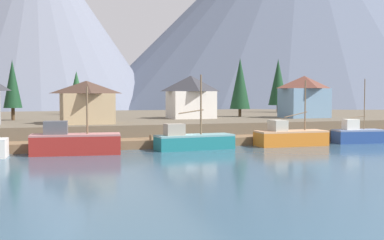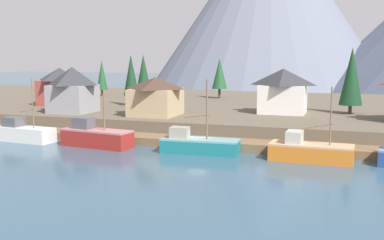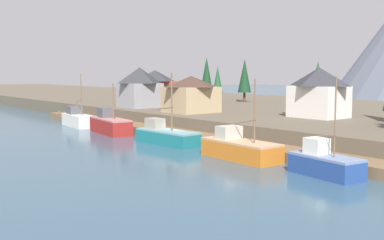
{
  "view_description": "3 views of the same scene",
  "coord_description": "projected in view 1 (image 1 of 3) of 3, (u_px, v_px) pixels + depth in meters",
  "views": [
    {
      "loc": [
        -17.53,
        -53.65,
        6.21
      ],
      "look_at": [
        1.55,
        1.87,
        3.14
      ],
      "focal_mm": 45.38,
      "sensor_mm": 36.0,
      "label": 1
    },
    {
      "loc": [
        16.72,
        -52.55,
        11.21
      ],
      "look_at": [
        -1.36,
        1.02,
        3.4
      ],
      "focal_mm": 44.08,
      "sensor_mm": 36.0,
      "label": 2
    },
    {
      "loc": [
        45.75,
        -34.33,
        8.53
      ],
      "look_at": [
        -0.21,
        2.53,
        2.58
      ],
      "focal_mm": 44.01,
      "sensor_mm": 36.0,
      "label": 3
    }
  ],
  "objects": [
    {
      "name": "conifer_back_left",
      "position": [
        12.0,
        84.0,
        70.06
      ],
      "size": [
        2.61,
        2.61,
        8.77
      ],
      "color": "#4C3823",
      "rests_on": "shoreline_bank"
    },
    {
      "name": "fishing_boat_teal",
      "position": [
        193.0,
        141.0,
        55.0
      ],
      "size": [
        9.08,
        3.38,
        8.49
      ],
      "rotation": [
        0.0,
        0.0,
        0.06
      ],
      "color": "#196B70",
      "rests_on": "ground_plane"
    },
    {
      "name": "conifer_mid_left",
      "position": [
        76.0,
        88.0,
        90.75
      ],
      "size": [
        3.02,
        3.02,
        8.12
      ],
      "color": "#4C3823",
      "rests_on": "shoreline_bank"
    },
    {
      "name": "fishing_boat_blue",
      "position": [
        357.0,
        135.0,
        62.3
      ],
      "size": [
        6.52,
        3.38,
        8.24
      ],
      "rotation": [
        0.0,
        0.0,
        -0.13
      ],
      "color": "navy",
      "rests_on": "ground_plane"
    },
    {
      "name": "house_tan",
      "position": [
        87.0,
        102.0,
        62.81
      ],
      "size": [
        6.67,
        7.22,
        5.52
      ],
      "color": "tan",
      "rests_on": "shoreline_bank"
    },
    {
      "name": "house_white",
      "position": [
        191.0,
        96.0,
        76.2
      ],
      "size": [
        7.07,
        5.68,
        6.71
      ],
      "color": "silver",
      "rests_on": "shoreline_bank"
    },
    {
      "name": "house_blue",
      "position": [
        304.0,
        96.0,
        78.27
      ],
      "size": [
        7.3,
        5.39,
        6.74
      ],
      "color": "#6689A8",
      "rests_on": "shoreline_bank"
    },
    {
      "name": "mountain_west_peak",
      "position": [
        36.0,
        21.0,
        169.77
      ],
      "size": [
        87.38,
        87.38,
        64.33
      ],
      "primitive_type": "cone",
      "color": "slate",
      "rests_on": "ground_plane"
    },
    {
      "name": "fishing_boat_orange",
      "position": [
        290.0,
        137.0,
        59.0
      ],
      "size": [
        8.79,
        3.51,
        7.97
      ],
      "rotation": [
        0.0,
        0.0,
        -0.04
      ],
      "color": "#CC6B1E",
      "rests_on": "ground_plane"
    },
    {
      "name": "ground_plane",
      "position": [
        145.0,
        138.0,
        75.6
      ],
      "size": [
        400.0,
        400.0,
        1.0
      ],
      "primitive_type": "cube",
      "color": "#335166"
    },
    {
      "name": "conifer_back_right",
      "position": [
        240.0,
        84.0,
        81.69
      ],
      "size": [
        3.4,
        3.4,
        9.89
      ],
      "color": "#4C3823",
      "rests_on": "shoreline_bank"
    },
    {
      "name": "shoreline_bank",
      "position": [
        129.0,
        122.0,
        86.84
      ],
      "size": [
        400.0,
        56.0,
        2.5
      ],
      "primitive_type": "cube",
      "color": "brown",
      "rests_on": "ground_plane"
    },
    {
      "name": "dock",
      "position": [
        180.0,
        142.0,
        58.53
      ],
      "size": [
        80.0,
        4.0,
        1.6
      ],
      "color": "brown",
      "rests_on": "ground_plane"
    },
    {
      "name": "mountain_central_peak",
      "position": [
        301.0,
        3.0,
        204.84
      ],
      "size": [
        180.24,
        180.24,
        89.53
      ],
      "primitive_type": "cone",
      "color": "slate",
      "rests_on": "ground_plane"
    },
    {
      "name": "fishing_boat_red",
      "position": [
        74.0,
        143.0,
        50.4
      ],
      "size": [
        9.41,
        4.09,
        7.07
      ],
      "rotation": [
        0.0,
        0.0,
        -0.14
      ],
      "color": "maroon",
      "rests_on": "ground_plane"
    },
    {
      "name": "conifer_near_right",
      "position": [
        278.0,
        82.0,
        102.65
      ],
      "size": [
        4.02,
        4.02,
        11.25
      ],
      "color": "#4C3823",
      "rests_on": "shoreline_bank"
    }
  ]
}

